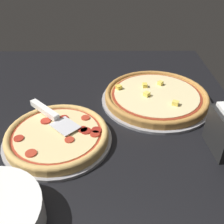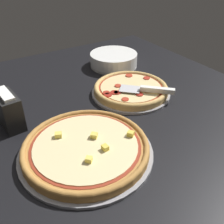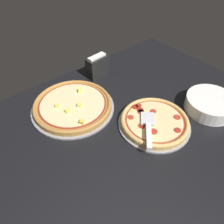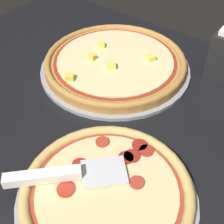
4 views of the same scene
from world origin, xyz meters
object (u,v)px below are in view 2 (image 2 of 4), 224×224
pizza_front (131,89)px  serving_spatula (152,90)px  napkin_holder (9,110)px  plate_stack (114,60)px  pizza_back (86,147)px

pizza_front → serving_spatula: bearing=-154.3°
pizza_front → napkin_holder: (4.13, 50.43, 3.97)cm
serving_spatula → plate_stack: bearing=-8.8°
pizza_front → plate_stack: 31.76cm
pizza_back → pizza_front: bearing=-55.6°
pizza_back → serving_spatula: (14.63, -39.08, 2.29)cm
pizza_front → plate_stack: (29.98, -10.44, 0.92)cm
plate_stack → serving_spatula: bearing=171.2°
pizza_back → plate_stack: plate_stack is taller
pizza_front → plate_stack: plate_stack is taller
pizza_back → plate_stack: size_ratio=1.60×
plate_stack → pizza_front: bearing=160.8°
serving_spatula → napkin_holder: (13.24, 54.81, 1.64)cm
pizza_front → pizza_back: size_ratio=0.81×
serving_spatula → plate_stack: (39.09, -6.05, -1.41)cm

